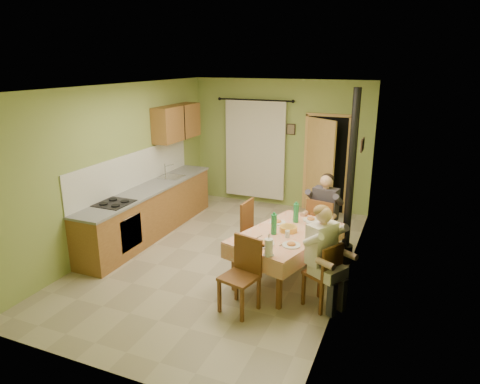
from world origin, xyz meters
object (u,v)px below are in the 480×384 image
at_px(chair_right, 321,287).
at_px(chair_left, 257,244).
at_px(dining_table, 285,256).
at_px(stove_flue, 349,203).
at_px(chair_far, 322,239).
at_px(man_far, 325,206).
at_px(chair_near, 240,290).
at_px(man_right, 323,246).

xyz_separation_m(chair_right, chair_left, (-1.27, 0.97, 0.00)).
relative_size(dining_table, stove_flue, 0.70).
bearing_deg(chair_far, man_far, 90.00).
bearing_deg(chair_right, stove_flue, 26.83).
distance_m(chair_near, chair_right, 1.09).
xyz_separation_m(chair_near, chair_right, (0.97, 0.50, -0.00)).
distance_m(dining_table, chair_right, 0.86).
distance_m(man_right, stove_flue, 1.47).
distance_m(dining_table, man_far, 1.21).
distance_m(man_far, stove_flue, 0.44).
relative_size(chair_far, chair_near, 1.03).
distance_m(chair_far, man_far, 0.59).
height_order(chair_right, chair_left, chair_left).
distance_m(man_far, man_right, 1.61).
bearing_deg(stove_flue, dining_table, -128.47).
bearing_deg(chair_far, chair_right, -66.98).
xyz_separation_m(man_far, stove_flue, (0.40, -0.12, 0.15)).
height_order(chair_left, man_right, man_right).
relative_size(chair_far, chair_left, 1.01).
bearing_deg(chair_far, dining_table, -96.79).
relative_size(dining_table, chair_right, 2.11).
bearing_deg(man_far, chair_near, -96.04).
bearing_deg(chair_near, chair_far, -93.12).
distance_m(chair_near, stove_flue, 2.34).
height_order(chair_near, stove_flue, stove_flue).
height_order(dining_table, chair_near, chair_near).
xyz_separation_m(dining_table, chair_far, (0.33, 1.03, -0.09)).
bearing_deg(chair_left, dining_table, 58.83).
height_order(man_far, man_right, same).
bearing_deg(man_far, chair_far, -90.00).
relative_size(dining_table, chair_far, 1.92).
relative_size(chair_right, man_right, 0.67).
bearing_deg(chair_left, chair_near, 15.64).
relative_size(chair_near, man_far, 0.71).
bearing_deg(man_right, dining_table, 80.58).
relative_size(chair_left, man_right, 0.72).
bearing_deg(chair_near, chair_right, -138.64).
bearing_deg(chair_near, stove_flue, -103.86).
height_order(chair_near, chair_left, chair_left).
bearing_deg(stove_flue, chair_left, -159.77).
distance_m(chair_right, chair_left, 1.60).
xyz_separation_m(chair_far, man_far, (0.00, 0.02, 0.59)).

